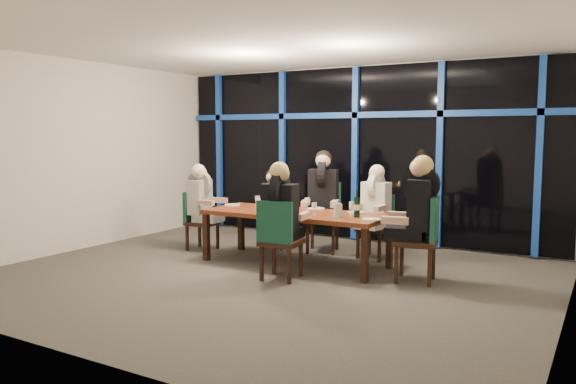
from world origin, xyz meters
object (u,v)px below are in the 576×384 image
Objects in this scene: chair_far_right at (377,222)px; chair_end_right at (424,235)px; chair_near_mid at (278,236)px; water_pitcher at (338,210)px; diner_end_left at (202,194)px; chair_far_left at (273,218)px; chair_end_left at (198,217)px; diner_far_left at (272,197)px; diner_far_mid at (323,186)px; dining_table at (295,217)px; diner_end_right at (417,200)px; wine_bottle at (357,207)px; diner_far_right at (375,198)px; chair_far_mid at (324,213)px; diner_near_mid at (281,203)px.

chair_end_right is (1.02, -1.04, 0.07)m from chair_far_right.
chair_near_mid is 0.89m from water_pitcher.
chair_end_right reaches higher than chair_far_right.
diner_end_left reaches higher than water_pitcher.
chair_end_right reaches higher than chair_far_left.
chair_end_left is at bearing 90.00° from diner_end_left.
diner_far_left is 0.87m from diner_far_mid.
diner_end_left is at bearing -167.51° from diner_far_left.
dining_table is 1.80m from diner_end_right.
water_pitcher is (-1.11, -0.15, 0.24)m from chair_end_right.
diner_far_left reaches higher than wine_bottle.
diner_far_right reaches higher than chair_end_right.
chair_far_left is 1.02m from diner_far_mid.
diner_far_left is at bearing -178.97° from chair_far_mid.
chair_far_right is at bearing 50.01° from dining_table.
diner_far_right is 0.93× the size of diner_near_mid.
dining_table is at bearing -98.06° from chair_end_left.
chair_end_right is 0.44m from diner_end_right.
chair_near_mid is 5.41× the size of water_pitcher.
wine_bottle is (-0.81, 0.02, -0.14)m from diner_end_right.
chair_far_right is 1.10m from wine_bottle.
chair_near_mid reaches higher than water_pitcher.
diner_end_right is (0.93, -0.97, 0.12)m from diner_far_right.
chair_end_left is 0.91× the size of chair_near_mid.
chair_end_left is (-1.76, -0.95, -0.08)m from chair_far_mid.
dining_table is 2.74× the size of chair_far_right.
diner_end_left is at bearing -163.87° from chair_far_left.
diner_far_left is at bearing -57.49° from diner_end_left.
diner_end_left is at bearing -33.10° from chair_near_mid.
diner_far_mid is 2.08m from diner_end_right.
water_pitcher is at bearing -101.55° from diner_end_left.
diner_far_mid is at bearing -87.41° from diner_near_mid.
diner_end_right reaches higher than diner_end_left.
diner_far_right reaches higher than chair_end_left.
chair_far_mid is at bearing -128.48° from chair_end_right.
chair_far_mid is at bearing -65.76° from diner_end_left.
wine_bottle is at bearing -63.52° from chair_far_mid.
chair_end_right is 2.19m from diner_far_mid.
dining_table is 0.88m from diner_near_mid.
water_pitcher reaches higher than chair_end_left.
wine_bottle is (0.95, -0.03, 0.21)m from dining_table.
chair_far_mid is 2.00m from chair_end_left.
wine_bottle is at bearing -50.39° from chair_far_left.
diner_end_left is 2.20m from diner_near_mid.
chair_end_left reaches higher than dining_table.
chair_end_left is 3.64m from diner_end_right.
chair_far_left is at bearing 170.01° from diner_far_mid.
diner_end_left is 4.82× the size of water_pitcher.
chair_far_right is 1.12× the size of diner_far_left.
chair_end_left is (-0.93, -0.75, 0.04)m from chair_far_left.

